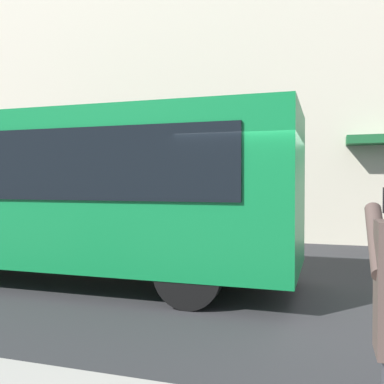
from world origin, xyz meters
TOP-DOWN VIEW (x-y plane):
  - ground_plane at (0.00, 0.00)m, footprint 60.00×60.00m
  - building_facade_far at (-0.02, -6.80)m, footprint 28.00×1.55m
  - red_bus at (4.12, -0.13)m, footprint 9.05×2.54m

SIDE VIEW (x-z plane):
  - ground_plane at x=0.00m, z-range 0.00..0.00m
  - red_bus at x=4.12m, z-range 0.14..3.22m
  - building_facade_far at x=-0.02m, z-range -0.01..11.99m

